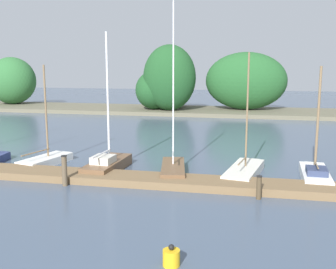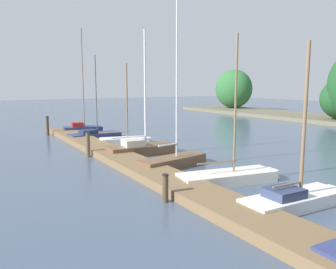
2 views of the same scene
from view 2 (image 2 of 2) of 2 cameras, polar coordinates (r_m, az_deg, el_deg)
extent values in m
cube|color=brown|center=(16.02, -4.55, -5.49)|extent=(30.56, 1.80, 0.35)
ellipsoid|color=#2D6633|center=(53.45, 10.92, 7.50)|extent=(6.04, 5.11, 5.81)
cube|color=navy|center=(29.21, -14.18, 0.79)|extent=(1.61, 3.06, 0.54)
cube|color=navy|center=(29.44, -11.66, 0.88)|extent=(0.76, 0.81, 0.46)
cube|color=maroon|center=(29.10, -14.92, 1.62)|extent=(1.02, 0.99, 0.35)
cylinder|color=#7F6647|center=(29.00, -14.05, 9.11)|extent=(0.08, 0.08, 7.90)
cube|color=navy|center=(25.91, -12.27, -0.22)|extent=(1.69, 3.76, 0.43)
cube|color=navy|center=(26.60, -9.02, 0.04)|extent=(0.83, 0.98, 0.36)
cube|color=#1E2847|center=(25.68, -13.23, 0.46)|extent=(1.12, 1.18, 0.28)
cylinder|color=#4C4C51|center=(25.75, -11.92, 6.58)|extent=(0.07, 0.07, 5.69)
cube|color=white|center=(23.32, -7.34, -1.04)|extent=(1.96, 3.39, 0.42)
cube|color=white|center=(23.61, -3.91, -0.93)|extent=(0.85, 0.94, 0.36)
cylinder|color=#7F6647|center=(23.08, -6.88, 5.61)|extent=(0.10, 0.10, 4.98)
cylinder|color=#7F6647|center=(23.13, -9.03, 0.37)|extent=(0.56, 2.00, 0.07)
cube|color=brown|center=(19.66, -4.51, -2.58)|extent=(1.51, 3.88, 0.55)
cube|color=brown|center=(20.40, -0.08, -2.23)|extent=(0.77, 0.99, 0.47)
cube|color=beige|center=(19.40, -5.82, -1.37)|extent=(1.05, 1.20, 0.36)
cylinder|color=silver|center=(19.42, -3.85, 7.72)|extent=(0.11, 0.11, 6.46)
cylinder|color=silver|center=(19.27, -6.36, -0.43)|extent=(0.19, 2.12, 0.08)
cube|color=brown|center=(16.70, 0.73, -4.61)|extent=(1.78, 3.80, 0.51)
cube|color=brown|center=(17.83, 4.63, -3.88)|extent=(0.78, 1.01, 0.43)
cylinder|color=silver|center=(16.46, 1.47, 9.90)|extent=(0.08, 0.08, 7.87)
cylinder|color=silver|center=(16.34, 0.02, -1.74)|extent=(0.30, 1.21, 0.08)
cube|color=silver|center=(14.30, 9.83, -7.08)|extent=(2.01, 4.24, 0.45)
cube|color=silver|center=(15.30, 15.79, -6.34)|extent=(0.89, 1.13, 0.38)
cylinder|color=#7F6647|center=(13.97, 11.22, 5.00)|extent=(0.09, 0.09, 5.54)
cylinder|color=#7F6647|center=(13.91, 8.19, -4.65)|extent=(0.38, 1.73, 0.07)
cube|color=white|center=(12.11, 20.30, -10.40)|extent=(1.34, 3.89, 0.44)
cube|color=white|center=(13.43, 25.18, -8.92)|extent=(0.70, 0.99, 0.37)
cube|color=#2D3856|center=(11.65, 18.82, -9.20)|extent=(0.95, 1.19, 0.28)
cylinder|color=#7F6647|center=(11.78, 21.88, 2.36)|extent=(0.12, 0.12, 4.92)
cylinder|color=#7F6647|center=(11.70, 19.45, -7.87)|extent=(0.11, 1.34, 0.06)
cylinder|color=#4C3D28|center=(28.52, -19.49, 1.33)|extent=(0.23, 0.23, 1.48)
cylinder|color=black|center=(28.44, -19.57, 2.84)|extent=(0.27, 0.27, 0.04)
cylinder|color=brown|center=(19.46, -13.23, -1.67)|extent=(0.23, 0.23, 1.37)
cylinder|color=black|center=(19.35, -13.30, 0.38)|extent=(0.27, 0.27, 0.04)
cylinder|color=#4C3D28|center=(11.81, -0.43, -9.05)|extent=(0.21, 0.21, 0.94)
cylinder|color=black|center=(11.67, -0.44, -6.75)|extent=(0.24, 0.24, 0.04)
camera|label=1|loc=(14.74, -79.12, 7.42)|focal=43.87mm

